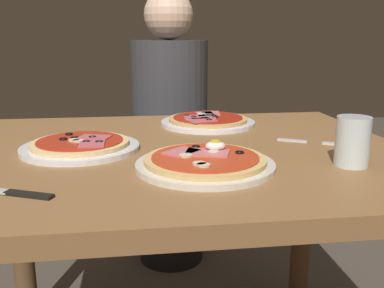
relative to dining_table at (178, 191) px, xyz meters
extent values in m
cube|color=olive|center=(0.00, 0.00, 0.09)|extent=(1.11, 0.90, 0.04)
cylinder|color=brown|center=(-0.50, 0.39, -0.27)|extent=(0.07, 0.07, 0.69)
cylinder|color=brown|center=(0.50, 0.39, -0.27)|extent=(0.07, 0.07, 0.69)
cylinder|color=silver|center=(0.04, -0.17, 0.12)|extent=(0.29, 0.29, 0.01)
cylinder|color=#DBB26B|center=(0.04, -0.17, 0.13)|extent=(0.25, 0.25, 0.01)
cylinder|color=red|center=(0.04, -0.17, 0.14)|extent=(0.22, 0.22, 0.00)
torus|color=black|center=(0.07, -0.11, 0.14)|extent=(0.02, 0.02, 0.00)
torus|color=black|center=(0.03, -0.10, 0.14)|extent=(0.02, 0.02, 0.00)
torus|color=black|center=(0.12, -0.16, 0.14)|extent=(0.02, 0.02, 0.00)
cube|color=#D16B70|center=(-0.01, -0.14, 0.14)|extent=(0.09, 0.09, 0.00)
cube|color=#D16B70|center=(0.05, -0.15, 0.14)|extent=(0.10, 0.09, 0.00)
cylinder|color=beige|center=(0.06, -0.15, 0.14)|extent=(0.02, 0.02, 0.00)
cylinder|color=beige|center=(0.02, -0.23, 0.14)|extent=(0.03, 0.03, 0.00)
cylinder|color=beige|center=(0.03, -0.24, 0.14)|extent=(0.03, 0.03, 0.00)
cylinder|color=beige|center=(0.00, -0.17, 0.14)|extent=(0.03, 0.03, 0.00)
ellipsoid|color=white|center=(0.07, -0.13, 0.15)|extent=(0.04, 0.03, 0.02)
cylinder|color=yellow|center=(0.07, -0.13, 0.16)|extent=(0.02, 0.02, 0.00)
cylinder|color=white|center=(-0.23, 0.01, 0.12)|extent=(0.28, 0.28, 0.01)
cylinder|color=#E5C17F|center=(-0.23, 0.01, 0.13)|extent=(0.23, 0.23, 0.01)
cylinder|color=#B72D19|center=(-0.23, 0.01, 0.14)|extent=(0.20, 0.20, 0.00)
torus|color=black|center=(-0.25, 0.03, 0.14)|extent=(0.02, 0.02, 0.00)
torus|color=black|center=(-0.18, -0.03, 0.14)|extent=(0.02, 0.02, 0.00)
torus|color=black|center=(-0.21, -0.02, 0.14)|extent=(0.02, 0.02, 0.00)
torus|color=black|center=(-0.20, 0.03, 0.14)|extent=(0.02, 0.02, 0.00)
torus|color=black|center=(-0.27, 0.07, 0.14)|extent=(0.02, 0.02, 0.00)
torus|color=black|center=(-0.27, 0.02, 0.14)|extent=(0.02, 0.02, 0.00)
cube|color=#C65B66|center=(-0.20, 0.03, 0.14)|extent=(0.08, 0.06, 0.00)
cube|color=#C65B66|center=(-0.20, -0.04, 0.14)|extent=(0.06, 0.07, 0.00)
cylinder|color=beige|center=(-0.23, -0.01, 0.14)|extent=(0.03, 0.03, 0.00)
cylinder|color=beige|center=(-0.24, 0.00, 0.14)|extent=(0.03, 0.03, 0.00)
cylinder|color=white|center=(0.12, 0.27, 0.12)|extent=(0.29, 0.29, 0.01)
cylinder|color=tan|center=(0.12, 0.27, 0.13)|extent=(0.24, 0.24, 0.01)
cylinder|color=#A82314|center=(0.12, 0.27, 0.14)|extent=(0.21, 0.21, 0.00)
torus|color=black|center=(0.14, 0.28, 0.14)|extent=(0.02, 0.02, 0.00)
torus|color=black|center=(0.06, 0.29, 0.14)|extent=(0.02, 0.02, 0.00)
torus|color=black|center=(0.07, 0.23, 0.14)|extent=(0.02, 0.02, 0.00)
torus|color=black|center=(0.14, 0.25, 0.14)|extent=(0.02, 0.02, 0.00)
torus|color=black|center=(0.08, 0.26, 0.14)|extent=(0.02, 0.02, 0.00)
torus|color=black|center=(0.11, 0.21, 0.14)|extent=(0.02, 0.02, 0.00)
cube|color=#C65B66|center=(0.09, 0.21, 0.14)|extent=(0.09, 0.09, 0.00)
cube|color=#D16B70|center=(0.12, 0.31, 0.14)|extent=(0.05, 0.09, 0.00)
cube|color=#D16B70|center=(0.14, 0.32, 0.14)|extent=(0.07, 0.08, 0.00)
cube|color=#C65B66|center=(0.09, 0.26, 0.14)|extent=(0.10, 0.07, 0.00)
cylinder|color=beige|center=(0.12, 0.29, 0.14)|extent=(0.02, 0.02, 0.00)
cylinder|color=beige|center=(0.11, 0.31, 0.14)|extent=(0.03, 0.03, 0.00)
cylinder|color=beige|center=(0.13, 0.29, 0.14)|extent=(0.02, 0.02, 0.00)
cylinder|color=silver|center=(0.35, -0.20, 0.16)|extent=(0.07, 0.07, 0.10)
cylinder|color=silver|center=(0.35, -0.20, 0.15)|extent=(0.06, 0.06, 0.07)
cube|color=silver|center=(0.30, 0.03, 0.11)|extent=(0.07, 0.05, 0.00)
cube|color=silver|center=(0.38, -0.02, 0.11)|extent=(0.04, 0.02, 0.00)
cube|color=silver|center=(0.39, -0.02, 0.11)|extent=(0.04, 0.02, 0.00)
cube|color=silver|center=(0.39, -0.02, 0.11)|extent=(0.04, 0.02, 0.00)
cube|color=silver|center=(0.39, -0.01, 0.11)|extent=(0.04, 0.02, 0.00)
cube|color=black|center=(-0.28, -0.29, 0.12)|extent=(0.09, 0.05, 0.01)
cylinder|color=black|center=(0.05, 0.80, -0.39)|extent=(0.29, 0.29, 0.46)
cylinder|color=#38383D|center=(0.05, 0.80, 0.10)|extent=(0.32, 0.32, 0.52)
sphere|color=beige|center=(0.05, 0.80, 0.46)|extent=(0.20, 0.20, 0.20)
camera|label=1|loc=(-0.10, -1.01, 0.37)|focal=40.17mm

